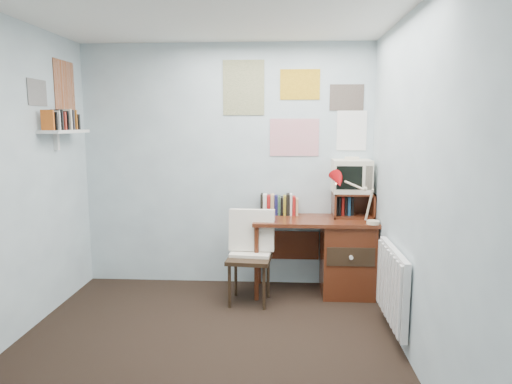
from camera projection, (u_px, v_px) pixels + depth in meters
ground at (199, 366)px, 3.21m from camera, size 3.50×3.50×0.00m
back_wall at (227, 166)px, 4.75m from camera, size 3.00×0.02×2.50m
right_wall at (425, 193)px, 2.94m from camera, size 0.02×3.50×2.50m
desk at (341, 254)px, 4.55m from camera, size 1.20×0.55×0.76m
desk_chair at (249, 259)px, 4.29m from camera, size 0.47×0.46×0.85m
desk_lamp at (374, 201)px, 4.23m from camera, size 0.37×0.34×0.44m
tv_riser at (353, 205)px, 4.58m from camera, size 0.40×0.30×0.25m
crt_tv at (351, 174)px, 4.55m from camera, size 0.38×0.35×0.36m
book_row at (290, 204)px, 4.68m from camera, size 0.60×0.14×0.22m
radiator at (393, 286)px, 3.61m from camera, size 0.09×0.80×0.60m
wall_shelf at (65, 131)px, 4.14m from camera, size 0.20×0.62×0.24m
posters_back at (295, 108)px, 4.62m from camera, size 1.20×0.01×0.90m
posters_left at (52, 89)px, 4.09m from camera, size 0.01×0.70×0.60m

